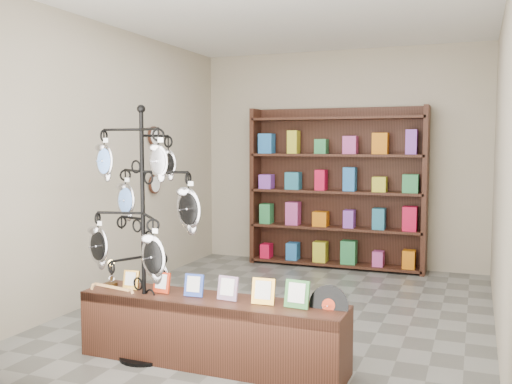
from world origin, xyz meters
TOP-DOWN VIEW (x-y plane):
  - ground at (0.00, 0.00)m, footprint 5.00×5.00m
  - room_envelope at (0.00, 0.00)m, footprint 5.00×5.00m
  - display_tree at (-0.62, -1.59)m, footprint 1.06×1.04m
  - front_shelf at (-0.08, -1.51)m, footprint 2.13×0.46m
  - back_shelving at (0.00, 2.30)m, footprint 2.42×0.36m
  - wall_clocks at (-1.97, 0.80)m, footprint 0.03×0.24m

SIDE VIEW (x-z plane):
  - ground at x=0.00m, z-range 0.00..0.00m
  - front_shelf at x=-0.08m, z-range -0.11..0.64m
  - back_shelving at x=0.00m, z-range -0.07..2.13m
  - display_tree at x=-0.62m, z-range 0.16..2.16m
  - wall_clocks at x=-1.97m, z-range 1.08..1.92m
  - room_envelope at x=0.00m, z-range -0.65..4.35m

